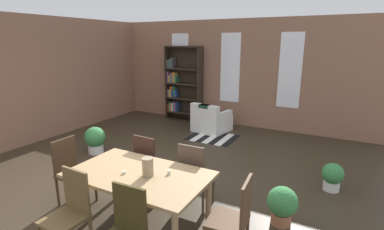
{
  "coord_description": "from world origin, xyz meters",
  "views": [
    {
      "loc": [
        2.8,
        -3.34,
        2.27
      ],
      "look_at": [
        0.2,
        1.51,
        0.85
      ],
      "focal_mm": 26.84,
      "sensor_mm": 36.0,
      "label": 1
    }
  ],
  "objects_px": {
    "vase_on_table": "(148,167)",
    "potted_plant_corner": "(95,139)",
    "dining_chair_far_left": "(149,162)",
    "bookshelf_tall": "(181,84)",
    "dining_chair_head_right": "(234,218)",
    "potted_plant_window": "(332,176)",
    "dining_chair_head_left": "(71,169)",
    "dining_chair_far_right": "(195,173)",
    "potted_plant_by_shelf": "(282,204)",
    "dining_table": "(139,179)",
    "armchair_white": "(211,121)",
    "dining_chair_near_left": "(69,211)"
  },
  "relations": [
    {
      "from": "vase_on_table",
      "to": "potted_plant_by_shelf",
      "type": "relative_size",
      "value": 0.44
    },
    {
      "from": "dining_chair_head_left",
      "to": "armchair_white",
      "type": "bearing_deg",
      "value": 85.38
    },
    {
      "from": "vase_on_table",
      "to": "dining_chair_far_right",
      "type": "bearing_deg",
      "value": 71.29
    },
    {
      "from": "dining_table",
      "to": "dining_chair_near_left",
      "type": "xyz_separation_m",
      "value": [
        -0.38,
        -0.72,
        -0.14
      ]
    },
    {
      "from": "bookshelf_tall",
      "to": "potted_plant_by_shelf",
      "type": "height_order",
      "value": "bookshelf_tall"
    },
    {
      "from": "dining_table",
      "to": "potted_plant_window",
      "type": "bearing_deg",
      "value": 46.29
    },
    {
      "from": "dining_chair_far_left",
      "to": "dining_chair_far_right",
      "type": "bearing_deg",
      "value": -0.0
    },
    {
      "from": "dining_table",
      "to": "dining_chair_head_right",
      "type": "xyz_separation_m",
      "value": [
        1.22,
        0.01,
        -0.14
      ]
    },
    {
      "from": "dining_table",
      "to": "bookshelf_tall",
      "type": "height_order",
      "value": "bookshelf_tall"
    },
    {
      "from": "vase_on_table",
      "to": "potted_plant_corner",
      "type": "xyz_separation_m",
      "value": [
        -2.52,
        1.53,
        -0.55
      ]
    },
    {
      "from": "dining_table",
      "to": "dining_chair_far_right",
      "type": "height_order",
      "value": "dining_chair_far_right"
    },
    {
      "from": "dining_chair_far_right",
      "to": "potted_plant_window",
      "type": "height_order",
      "value": "dining_chair_far_right"
    },
    {
      "from": "vase_on_table",
      "to": "potted_plant_by_shelf",
      "type": "height_order",
      "value": "vase_on_table"
    },
    {
      "from": "dining_chair_head_left",
      "to": "dining_chair_far_right",
      "type": "distance_m",
      "value": 1.75
    },
    {
      "from": "dining_table",
      "to": "potted_plant_corner",
      "type": "height_order",
      "value": "dining_table"
    },
    {
      "from": "vase_on_table",
      "to": "dining_chair_head_right",
      "type": "distance_m",
      "value": 1.13
    },
    {
      "from": "dining_chair_far_left",
      "to": "dining_chair_far_right",
      "type": "relative_size",
      "value": 1.0
    },
    {
      "from": "dining_chair_head_right",
      "to": "potted_plant_window",
      "type": "relative_size",
      "value": 2.14
    },
    {
      "from": "dining_chair_far_left",
      "to": "potted_plant_corner",
      "type": "xyz_separation_m",
      "value": [
        -2.0,
        0.81,
        -0.21
      ]
    },
    {
      "from": "dining_chair_head_right",
      "to": "dining_chair_head_left",
      "type": "distance_m",
      "value": 2.43
    },
    {
      "from": "dining_chair_near_left",
      "to": "potted_plant_corner",
      "type": "relative_size",
      "value": 1.69
    },
    {
      "from": "potted_plant_window",
      "to": "dining_chair_far_right",
      "type": "bearing_deg",
      "value": -139.45
    },
    {
      "from": "vase_on_table",
      "to": "potted_plant_window",
      "type": "height_order",
      "value": "vase_on_table"
    },
    {
      "from": "dining_chair_head_right",
      "to": "dining_chair_far_left",
      "type": "relative_size",
      "value": 1.0
    },
    {
      "from": "bookshelf_tall",
      "to": "dining_chair_far_right",
      "type": "bearing_deg",
      "value": -57.58
    },
    {
      "from": "dining_chair_far_left",
      "to": "bookshelf_tall",
      "type": "xyz_separation_m",
      "value": [
        -1.8,
        4.03,
        0.54
      ]
    },
    {
      "from": "dining_table",
      "to": "potted_plant_window",
      "type": "xyz_separation_m",
      "value": [
        2.06,
        2.15,
        -0.41
      ]
    },
    {
      "from": "dining_chair_near_left",
      "to": "dining_chair_far_right",
      "type": "bearing_deg",
      "value": 62.16
    },
    {
      "from": "dining_chair_far_right",
      "to": "armchair_white",
      "type": "distance_m",
      "value": 3.57
    },
    {
      "from": "dining_chair_near_left",
      "to": "dining_chair_head_right",
      "type": "bearing_deg",
      "value": 24.44
    },
    {
      "from": "vase_on_table",
      "to": "potted_plant_corner",
      "type": "distance_m",
      "value": 3.0
    },
    {
      "from": "vase_on_table",
      "to": "potted_plant_by_shelf",
      "type": "distance_m",
      "value": 1.76
    },
    {
      "from": "dining_table",
      "to": "dining_chair_far_right",
      "type": "xyz_separation_m",
      "value": [
        0.38,
        0.72,
        -0.14
      ]
    },
    {
      "from": "dining_table",
      "to": "potted_plant_corner",
      "type": "bearing_deg",
      "value": 147.27
    },
    {
      "from": "dining_chair_far_left",
      "to": "bookshelf_tall",
      "type": "distance_m",
      "value": 4.45
    },
    {
      "from": "dining_chair_far_left",
      "to": "potted_plant_window",
      "type": "height_order",
      "value": "dining_chair_far_left"
    },
    {
      "from": "dining_chair_head_left",
      "to": "armchair_white",
      "type": "height_order",
      "value": "dining_chair_head_left"
    },
    {
      "from": "armchair_white",
      "to": "potted_plant_window",
      "type": "xyz_separation_m",
      "value": [
        2.95,
        -1.89,
        -0.04
      ]
    },
    {
      "from": "dining_chair_near_left",
      "to": "bookshelf_tall",
      "type": "distance_m",
      "value": 5.78
    },
    {
      "from": "vase_on_table",
      "to": "potted_plant_window",
      "type": "bearing_deg",
      "value": 48.28
    },
    {
      "from": "dining_chair_head_right",
      "to": "bookshelf_tall",
      "type": "bearing_deg",
      "value": 125.6
    },
    {
      "from": "dining_chair_head_right",
      "to": "potted_plant_window",
      "type": "xyz_separation_m",
      "value": [
        0.84,
        2.14,
        -0.27
      ]
    },
    {
      "from": "dining_table",
      "to": "armchair_white",
      "type": "bearing_deg",
      "value": 102.42
    },
    {
      "from": "potted_plant_by_shelf",
      "to": "dining_chair_far_left",
      "type": "bearing_deg",
      "value": -174.76
    },
    {
      "from": "dining_chair_head_left",
      "to": "potted_plant_corner",
      "type": "relative_size",
      "value": 1.69
    },
    {
      "from": "dining_chair_head_right",
      "to": "armchair_white",
      "type": "relative_size",
      "value": 1.02
    },
    {
      "from": "dining_chair_head_right",
      "to": "potted_plant_window",
      "type": "bearing_deg",
      "value": 68.64
    },
    {
      "from": "dining_chair_far_left",
      "to": "potted_plant_by_shelf",
      "type": "distance_m",
      "value": 1.94
    },
    {
      "from": "dining_table",
      "to": "potted_plant_by_shelf",
      "type": "height_order",
      "value": "dining_table"
    },
    {
      "from": "armchair_white",
      "to": "dining_chair_near_left",
      "type": "bearing_deg",
      "value": -83.85
    }
  ]
}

